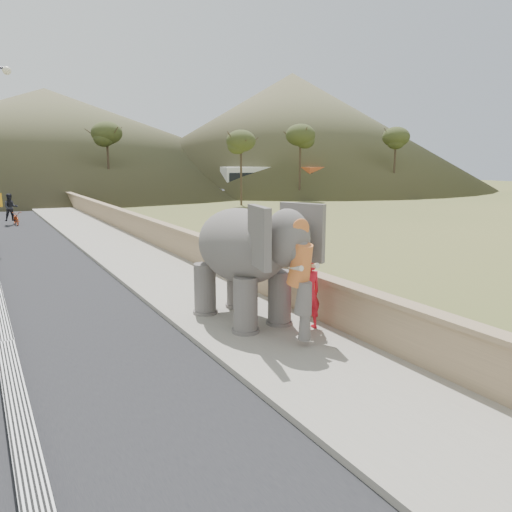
# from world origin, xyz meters

# --- Properties ---
(ground) EXTENTS (160.00, 160.00, 0.00)m
(ground) POSITION_xyz_m (0.00, 0.00, 0.00)
(ground) COLOR olive
(ground) RESTS_ON ground
(walkway) EXTENTS (3.00, 120.00, 0.15)m
(walkway) POSITION_xyz_m (0.00, 10.00, 0.07)
(walkway) COLOR #9E9687
(walkway) RESTS_ON ground
(parapet) EXTENTS (0.30, 120.00, 1.10)m
(parapet) POSITION_xyz_m (1.65, 10.00, 0.55)
(parapet) COLOR tan
(parapet) RESTS_ON ground
(cow) EXTENTS (1.45, 0.69, 1.21)m
(cow) POSITION_xyz_m (12.26, 14.23, 0.60)
(cow) COLOR brown
(cow) RESTS_ON ground
(distant_car) EXTENTS (4.34, 2.02, 1.44)m
(distant_car) POSITION_xyz_m (18.14, 35.08, 0.72)
(distant_car) COLOR #ACADB3
(distant_car) RESTS_ON ground
(bus_white) EXTENTS (11.26, 4.24, 3.10)m
(bus_white) POSITION_xyz_m (22.83, 35.59, 1.55)
(bus_white) COLOR white
(bus_white) RESTS_ON ground
(bus_orange) EXTENTS (11.20, 3.61, 3.10)m
(bus_orange) POSITION_xyz_m (29.91, 33.10, 1.55)
(bus_orange) COLOR #C85323
(bus_orange) RESTS_ON ground
(hill_right) EXTENTS (56.00, 56.00, 16.00)m
(hill_right) POSITION_xyz_m (36.00, 52.00, 8.00)
(hill_right) COLOR brown
(hill_right) RESTS_ON ground
(hill_far) EXTENTS (80.00, 80.00, 14.00)m
(hill_far) POSITION_xyz_m (5.00, 70.00, 7.00)
(hill_far) COLOR brown
(hill_far) RESTS_ON ground
(elephant_and_man) EXTENTS (2.43, 4.01, 2.76)m
(elephant_and_man) POSITION_xyz_m (0.02, -0.49, 1.52)
(elephant_and_man) COLOR slate
(elephant_and_man) RESTS_ON ground
(motorcyclist) EXTENTS (0.98, 1.58, 1.89)m
(motorcyclist) POSITION_xyz_m (-3.32, 22.35, 0.77)
(motorcyclist) COLOR maroon
(motorcyclist) RESTS_ON ground
(trees) EXTENTS (47.95, 23.67, 8.96)m
(trees) POSITION_xyz_m (6.39, 34.90, 3.77)
(trees) COLOR #473828
(trees) RESTS_ON ground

